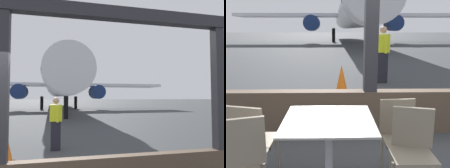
# 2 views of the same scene
# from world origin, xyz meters

# --- Properties ---
(ground_plane) EXTENTS (220.00, 220.00, 0.00)m
(ground_plane) POSITION_xyz_m (0.00, 40.00, 0.00)
(ground_plane) COLOR #383A3D
(window_frame) EXTENTS (8.58, 0.24, 3.46)m
(window_frame) POSITION_xyz_m (0.00, 0.00, 1.20)
(window_frame) COLOR brown
(window_frame) RESTS_ON ground
(airplane) EXTENTS (29.31, 37.08, 10.64)m
(airplane) POSITION_xyz_m (1.97, 29.52, 3.72)
(airplane) COLOR silver
(airplane) RESTS_ON ground
(ground_crew_worker) EXTENTS (0.40, 0.56, 1.74)m
(ground_crew_worker) POSITION_xyz_m (0.95, 3.87, 0.90)
(ground_crew_worker) COLOR black
(ground_crew_worker) RESTS_ON ground
(traffic_cone) EXTENTS (0.36, 0.36, 0.72)m
(traffic_cone) POSITION_xyz_m (-0.35, 2.72, 0.34)
(traffic_cone) COLOR orange
(traffic_cone) RESTS_ON ground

